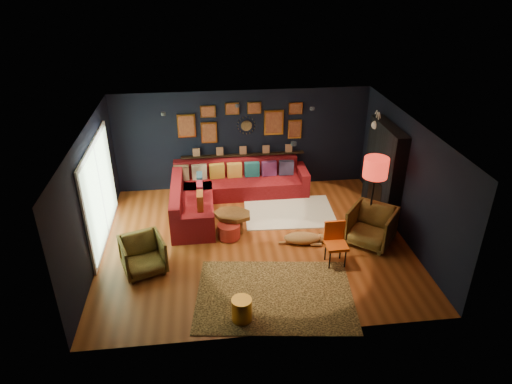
{
  "coord_description": "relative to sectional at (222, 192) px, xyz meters",
  "views": [
    {
      "loc": [
        -0.96,
        -8.23,
        5.53
      ],
      "look_at": [
        0.06,
        0.3,
        1.05
      ],
      "focal_mm": 32.0,
      "sensor_mm": 36.0,
      "label": 1
    }
  ],
  "objects": [
    {
      "name": "deer_head",
      "position": [
        3.75,
        -0.41,
        1.73
      ],
      "size": [
        0.5,
        0.28,
        0.45
      ],
      "color": "white",
      "rests_on": "fireplace"
    },
    {
      "name": "fireplace",
      "position": [
        3.71,
        -0.91,
        0.7
      ],
      "size": [
        0.31,
        1.6,
        2.2
      ],
      "color": "black",
      "rests_on": "ground"
    },
    {
      "name": "orange_chair",
      "position": [
        2.11,
        -2.71,
        0.2
      ],
      "size": [
        0.43,
        0.43,
        0.89
      ],
      "rotation": [
        0.0,
        0.0,
        0.02
      ],
      "color": "black",
      "rests_on": "ground"
    },
    {
      "name": "pouf",
      "position": [
        0.06,
        -1.61,
        -0.13
      ],
      "size": [
        0.49,
        0.49,
        0.32
      ],
      "primitive_type": "cylinder",
      "color": "maroon",
      "rests_on": "shag_rug"
    },
    {
      "name": "ceiling_spots",
      "position": [
        0.61,
        -1.01,
        2.24
      ],
      "size": [
        3.3,
        2.5,
        0.06
      ],
      "color": "black",
      "rests_on": "room_walls"
    },
    {
      "name": "sunburst_mirror",
      "position": [
        0.71,
        0.91,
        1.38
      ],
      "size": [
        0.47,
        0.16,
        0.47
      ],
      "color": "silver",
      "rests_on": "room_walls"
    },
    {
      "name": "ledge",
      "position": [
        0.61,
        0.87,
        0.6
      ],
      "size": [
        3.2,
        0.12,
        0.04
      ],
      "primitive_type": "cube",
      "color": "black",
      "rests_on": "room_walls"
    },
    {
      "name": "room_walls",
      "position": [
        0.61,
        -1.81,
        1.27
      ],
      "size": [
        6.5,
        6.5,
        6.5
      ],
      "color": "black",
      "rests_on": "ground"
    },
    {
      "name": "sectional",
      "position": [
        0.0,
        0.0,
        0.0
      ],
      "size": [
        3.41,
        2.69,
        0.86
      ],
      "color": "maroon",
      "rests_on": "ground"
    },
    {
      "name": "leopard_rug",
      "position": [
        0.77,
        -3.61,
        -0.31
      ],
      "size": [
        3.07,
        2.36,
        0.02
      ],
      "primitive_type": "cube",
      "rotation": [
        0.0,
        0.0,
        -0.12
      ],
      "color": "#B18244",
      "rests_on": "ground"
    },
    {
      "name": "coffee_table",
      "position": [
        0.17,
        -1.32,
        0.06
      ],
      "size": [
        1.05,
        0.93,
        0.44
      ],
      "rotation": [
        0.0,
        0.0,
        -0.37
      ],
      "color": "brown",
      "rests_on": "shag_rug"
    },
    {
      "name": "gallery_wall",
      "position": [
        0.6,
        0.91,
        1.48
      ],
      "size": [
        3.15,
        0.04,
        1.02
      ],
      "color": "gold",
      "rests_on": "room_walls"
    },
    {
      "name": "shag_rug",
      "position": [
        1.58,
        -0.66,
        -0.31
      ],
      "size": [
        2.19,
        1.64,
        0.03
      ],
      "primitive_type": "cube",
      "rotation": [
        0.0,
        0.0,
        -0.05
      ],
      "color": "white",
      "rests_on": "ground"
    },
    {
      "name": "armchair_right",
      "position": [
        3.06,
        -2.14,
        0.13
      ],
      "size": [
        1.21,
        1.2,
        0.91
      ],
      "primitive_type": "imported",
      "rotation": [
        0.0,
        0.0,
        -0.68
      ],
      "color": "#A37E33",
      "rests_on": "ground"
    },
    {
      "name": "gold_stool",
      "position": [
        0.11,
        -4.16,
        -0.1
      ],
      "size": [
        0.35,
        0.35,
        0.44
      ],
      "primitive_type": "cylinder",
      "color": "gold",
      "rests_on": "ground"
    },
    {
      "name": "dog",
      "position": [
        1.61,
        -2.01,
        -0.14
      ],
      "size": [
        1.13,
        0.65,
        0.34
      ],
      "primitive_type": null,
      "rotation": [
        0.0,
        0.0,
        -0.12
      ],
      "color": "#AF7C41",
      "rests_on": "leopard_rug"
    },
    {
      "name": "floor",
      "position": [
        0.61,
        -1.81,
        -0.32
      ],
      "size": [
        6.5,
        6.5,
        0.0
      ],
      "primitive_type": "plane",
      "color": "#95481F",
      "rests_on": "ground"
    },
    {
      "name": "floor_lamp",
      "position": [
        3.11,
        -1.86,
        1.26
      ],
      "size": [
        0.51,
        0.51,
        1.87
      ],
      "color": "black",
      "rests_on": "ground"
    },
    {
      "name": "armchair_left",
      "position": [
        -1.66,
        -2.57,
        0.08
      ],
      "size": [
        0.98,
        0.95,
        0.8
      ],
      "primitive_type": "imported",
      "rotation": [
        0.0,
        0.0,
        0.34
      ],
      "color": "#A37E33",
      "rests_on": "ground"
    },
    {
      "name": "sliding_door",
      "position": [
        -2.6,
        -1.21,
        0.78
      ],
      "size": [
        0.06,
        2.8,
        2.2
      ],
      "color": "white",
      "rests_on": "ground"
    }
  ]
}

